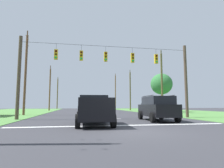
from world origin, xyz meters
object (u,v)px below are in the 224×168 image
(distant_car_crossing_white, at_px, (149,109))
(tree_roadside_right, at_px, (162,84))
(overhead_signal_span, at_px, (109,74))
(utility_pole_distant_left, at_px, (57,93))
(utility_pole_far_right, at_px, (130,90))
(pickup_truck, at_px, (94,110))
(utility_pole_distant_right, at_px, (50,88))
(suv_black, at_px, (157,108))
(utility_pole_far_left, at_px, (26,72))
(utility_pole_near_left, at_px, (115,91))
(utility_pole_mid_right, at_px, (162,81))

(distant_car_crossing_white, distance_m, tree_roadside_right, 10.89)
(overhead_signal_span, bearing_deg, utility_pole_distant_left, 101.90)
(utility_pole_far_right, bearing_deg, overhead_signal_span, -109.97)
(pickup_truck, relative_size, tree_roadside_right, 0.79)
(utility_pole_far_right, distance_m, utility_pole_distant_right, 18.43)
(pickup_truck, height_order, tree_roadside_right, tree_roadside_right)
(suv_black, distance_m, utility_pole_distant_right, 31.87)
(pickup_truck, height_order, utility_pole_distant_right, utility_pole_distant_right)
(utility_pole_far_right, xyz_separation_m, utility_pole_distant_left, (-18.54, 17.49, 0.08))
(utility_pole_far_left, relative_size, utility_pole_distant_left, 1.09)
(overhead_signal_span, xyz_separation_m, utility_pole_near_left, (9.21, 43.12, 1.40))
(utility_pole_distant_left, bearing_deg, utility_pole_near_left, -0.74)
(utility_pole_far_left, xyz_separation_m, utility_pole_distant_right, (0.48, 18.36, -0.49))
(utility_pole_distant_right, relative_size, utility_pole_distant_left, 1.01)
(overhead_signal_span, xyz_separation_m, utility_pole_mid_right, (9.40, 8.38, 0.50))
(utility_pole_near_left, relative_size, utility_pole_distant_right, 1.15)
(overhead_signal_span, bearing_deg, utility_pole_mid_right, 41.74)
(overhead_signal_span, relative_size, tree_roadside_right, 2.41)
(pickup_truck, xyz_separation_m, utility_pole_far_right, (11.23, 31.09, 3.81))
(utility_pole_far_right, relative_size, utility_pole_far_left, 0.88)
(utility_pole_mid_right, bearing_deg, utility_pole_far_right, 89.99)
(utility_pole_distant_right, xyz_separation_m, tree_roadside_right, (20.96, -11.90, 0.03))
(suv_black, xyz_separation_m, utility_pole_far_right, (5.80, 28.96, 3.72))
(utility_pole_distant_left, height_order, tree_roadside_right, utility_pole_distant_left)
(pickup_truck, bearing_deg, utility_pole_far_right, 70.14)
(utility_pole_mid_right, height_order, utility_pole_far_left, utility_pole_far_left)
(utility_pole_far_right, distance_m, utility_pole_distant_left, 25.49)
(utility_pole_mid_right, bearing_deg, tree_roadside_right, 65.76)
(tree_roadside_right, bearing_deg, utility_pole_mid_right, -114.24)
(suv_black, height_order, tree_roadside_right, tree_roadside_right)
(pickup_truck, bearing_deg, distant_car_crossing_white, 53.18)
(suv_black, bearing_deg, tree_roadside_right, 64.02)
(distant_car_crossing_white, height_order, utility_pole_distant_left, utility_pole_distant_left)
(suv_black, relative_size, utility_pole_mid_right, 0.51)
(suv_black, xyz_separation_m, utility_pole_far_left, (-13.11, 10.64, 4.39))
(utility_pole_far_left, distance_m, utility_pole_distant_left, 35.82)
(utility_pole_far_right, height_order, utility_pole_distant_left, utility_pole_distant_left)
(utility_pole_distant_left, bearing_deg, utility_pole_far_left, -90.61)
(utility_pole_distant_left, bearing_deg, distant_car_crossing_white, -67.71)
(suv_black, bearing_deg, utility_pole_near_left, 83.08)
(distant_car_crossing_white, distance_m, utility_pole_distant_right, 25.74)
(distant_car_crossing_white, relative_size, utility_pole_mid_right, 0.46)
(suv_black, relative_size, distant_car_crossing_white, 1.12)
(pickup_truck, height_order, utility_pole_near_left, utility_pole_near_left)
(utility_pole_distant_left, bearing_deg, overhead_signal_span, -78.10)
(overhead_signal_span, height_order, utility_pole_far_right, utility_pole_far_right)
(overhead_signal_span, distance_m, distant_car_crossing_white, 9.17)
(suv_black, bearing_deg, pickup_truck, -158.61)
(utility_pole_far_left, xyz_separation_m, utility_pole_distant_left, (0.38, 35.81, -0.59))
(utility_pole_distant_right, bearing_deg, pickup_truck, -76.97)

